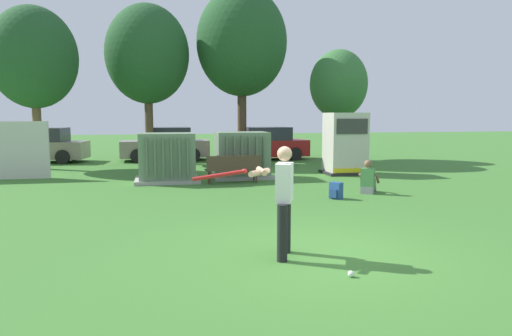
% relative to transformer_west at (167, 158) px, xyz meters
% --- Properties ---
extents(ground_plane, '(96.00, 96.00, 0.00)m').
position_rel_transformer_west_xyz_m(ground_plane, '(2.13, -8.77, -0.79)').
color(ground_plane, '#3D752D').
extents(transformer_west, '(2.10, 1.70, 1.62)m').
position_rel_transformer_west_xyz_m(transformer_west, '(0.00, 0.00, 0.00)').
color(transformer_west, '#9E9B93').
rests_on(transformer_west, ground).
extents(transformer_mid_west, '(2.10, 1.70, 1.62)m').
position_rel_transformer_west_xyz_m(transformer_mid_west, '(2.61, 0.44, 0.00)').
color(transformer_mid_west, '#9E9B93').
rests_on(transformer_mid_west, ground).
extents(generator_enclosure, '(1.60, 1.40, 2.30)m').
position_rel_transformer_west_xyz_m(generator_enclosure, '(6.62, 0.72, 0.35)').
color(generator_enclosure, '#262626').
rests_on(generator_enclosure, ground).
extents(park_bench, '(1.83, 0.56, 0.92)m').
position_rel_transformer_west_xyz_m(park_bench, '(2.10, -0.85, -0.25)').
color(park_bench, '#4C3828').
rests_on(park_bench, ground).
extents(batter, '(1.57, 0.89, 1.74)m').
position_rel_transformer_west_xyz_m(batter, '(1.58, -8.82, 0.19)').
color(batter, black).
rests_on(batter, ground).
extents(sports_ball, '(0.09, 0.09, 0.09)m').
position_rel_transformer_west_xyz_m(sports_ball, '(2.29, -9.93, -0.74)').
color(sports_ball, white).
rests_on(sports_ball, ground).
extents(seated_spectator, '(0.69, 0.77, 0.96)m').
position_rel_transformer_west_xyz_m(seated_spectator, '(5.56, -3.54, -0.41)').
color(seated_spectator, gray).
rests_on(seated_spectator, ground).
extents(backpack, '(0.37, 0.38, 0.44)m').
position_rel_transformer_west_xyz_m(backpack, '(4.32, -4.19, -0.57)').
color(backpack, '#264C8C').
rests_on(backpack, ground).
extents(tree_left, '(3.43, 3.43, 6.56)m').
position_rel_transformer_west_xyz_m(tree_left, '(-5.10, 4.82, 3.71)').
color(tree_left, brown).
rests_on(tree_left, ground).
extents(tree_center_left, '(3.77, 3.77, 7.21)m').
position_rel_transformer_west_xyz_m(tree_center_left, '(-0.66, 6.47, 4.16)').
color(tree_center_left, brown).
rests_on(tree_center_left, ground).
extents(tree_center_right, '(4.29, 4.29, 8.19)m').
position_rel_transformer_west_xyz_m(tree_center_right, '(3.72, 6.56, 4.83)').
color(tree_center_right, '#4C3828').
rests_on(tree_center_right, ground).
extents(tree_right, '(2.84, 2.84, 5.42)m').
position_rel_transformer_west_xyz_m(tree_right, '(8.52, 6.28, 2.93)').
color(tree_right, brown).
rests_on(tree_right, ground).
extents(parked_car_leftmost, '(4.38, 2.31, 1.62)m').
position_rel_transformer_west_xyz_m(parked_car_leftmost, '(-5.68, 7.70, -0.04)').
color(parked_car_leftmost, gray).
rests_on(parked_car_leftmost, ground).
extents(parked_car_left_of_center, '(4.25, 2.03, 1.62)m').
position_rel_transformer_west_xyz_m(parked_car_left_of_center, '(0.07, 7.45, -0.04)').
color(parked_car_left_of_center, gray).
rests_on(parked_car_left_of_center, ground).
extents(parked_car_right_of_center, '(4.34, 2.21, 1.62)m').
position_rel_transformer_west_xyz_m(parked_car_right_of_center, '(4.94, 6.85, -0.04)').
color(parked_car_right_of_center, maroon).
rests_on(parked_car_right_of_center, ground).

